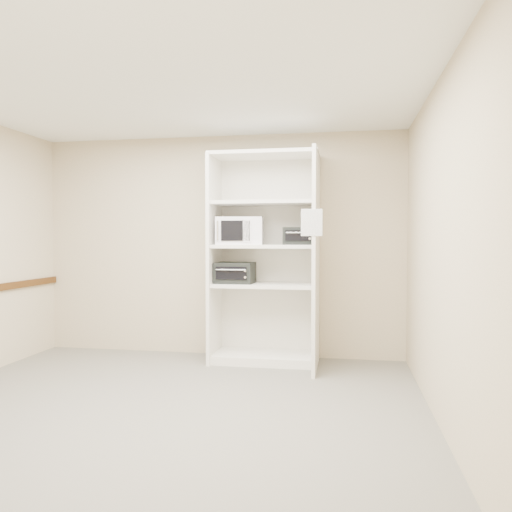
% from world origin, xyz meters
% --- Properties ---
extents(floor, '(4.50, 4.00, 0.01)m').
position_xyz_m(floor, '(0.00, 0.00, 0.00)').
color(floor, '#615D51').
rests_on(floor, ground).
extents(ceiling, '(4.50, 4.00, 0.01)m').
position_xyz_m(ceiling, '(0.00, 0.00, 2.70)').
color(ceiling, white).
extents(wall_back, '(4.50, 0.02, 2.70)m').
position_xyz_m(wall_back, '(0.00, 2.00, 1.35)').
color(wall_back, beige).
rests_on(wall_back, ground).
extents(wall_front, '(4.50, 0.02, 2.70)m').
position_xyz_m(wall_front, '(0.00, -2.00, 1.35)').
color(wall_front, beige).
rests_on(wall_front, ground).
extents(wall_right, '(0.02, 4.00, 2.70)m').
position_xyz_m(wall_right, '(2.25, 0.00, 1.35)').
color(wall_right, beige).
rests_on(wall_right, ground).
extents(shelving_unit, '(1.24, 0.92, 2.42)m').
position_xyz_m(shelving_unit, '(0.67, 1.70, 1.13)').
color(shelving_unit, white).
rests_on(shelving_unit, floor).
extents(microwave, '(0.57, 0.46, 0.32)m').
position_xyz_m(microwave, '(0.33, 1.66, 1.53)').
color(microwave, white).
rests_on(microwave, shelving_unit).
extents(toaster_oven_upper, '(0.37, 0.29, 0.20)m').
position_xyz_m(toaster_oven_upper, '(1.01, 1.67, 1.47)').
color(toaster_oven_upper, black).
rests_on(toaster_oven_upper, shelving_unit).
extents(toaster_oven_lower, '(0.45, 0.35, 0.24)m').
position_xyz_m(toaster_oven_lower, '(0.28, 1.66, 1.04)').
color(toaster_oven_lower, black).
rests_on(toaster_oven_lower, shelving_unit).
extents(paper_sign, '(0.21, 0.02, 0.27)m').
position_xyz_m(paper_sign, '(1.20, 1.07, 1.60)').
color(paper_sign, white).
rests_on(paper_sign, shelving_unit).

